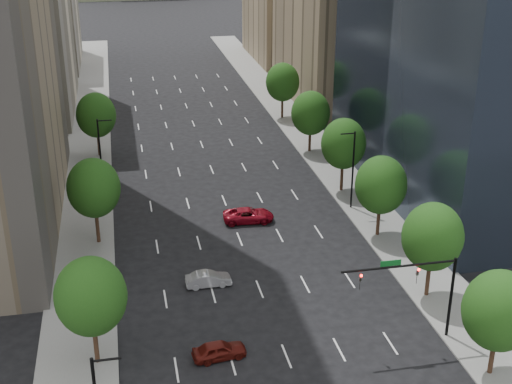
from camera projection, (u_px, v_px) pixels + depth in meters
sidewalk_left at (85, 211)px, 77.03m from camera, size 6.00×200.00×0.15m
sidewalk_right at (353, 189)px, 82.71m from camera, size 6.00×200.00×0.15m
filler_left at (41, 21)px, 140.38m from camera, size 14.00×26.00×18.00m
parking_tan_right at (334, 9)px, 114.71m from camera, size 14.00×30.00×30.00m
filler_right at (286, 20)px, 147.21m from camera, size 14.00×26.00×16.00m
tree_right_0 at (499, 311)px, 48.78m from camera, size 5.20×5.20×8.39m
tree_right_1 at (433, 237)px, 58.57m from camera, size 5.20×5.20×8.75m
tree_right_2 at (381, 185)px, 69.45m from camera, size 5.20×5.20×8.61m
tree_right_3 at (343, 144)px, 80.16m from camera, size 5.20×5.20×8.89m
tree_right_4 at (311, 113)px, 92.96m from camera, size 5.20×5.20×8.46m
tree_right_5 at (283, 82)px, 107.29m from camera, size 5.20×5.20×8.75m
tree_left_0 at (91, 296)px, 49.83m from camera, size 5.20×5.20×8.75m
tree_left_1 at (94, 188)px, 67.79m from camera, size 5.20×5.20×8.97m
tree_left_2 at (96, 115)px, 91.36m from camera, size 5.20×5.20×8.68m
streetlight_rn at (352, 168)px, 75.96m from camera, size 1.70×0.20×9.00m
streetlight_ln at (101, 154)px, 80.06m from camera, size 1.70×0.20×9.00m
traffic_signal at (423, 283)px, 52.74m from camera, size 9.12×0.40×7.38m
car_maroon at (219, 350)px, 52.37m from camera, size 4.25×2.11×1.39m
car_silver at (208, 279)px, 62.14m from camera, size 4.10×1.48×1.34m
car_red_far at (248, 215)px, 74.41m from camera, size 5.57×2.87×1.50m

